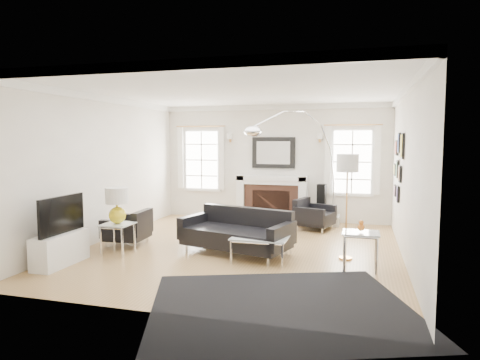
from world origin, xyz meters
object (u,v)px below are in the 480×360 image
(armchair_left, at_px, (130,229))
(armchair_right, at_px, (313,216))
(fireplace, at_px, (272,199))
(coffee_table, at_px, (262,237))
(gourd_lamp, at_px, (117,203))
(sofa, at_px, (238,233))
(arc_floor_lamp, at_px, (295,163))

(armchair_left, distance_m, armchair_right, 3.90)
(fireplace, relative_size, armchair_right, 1.73)
(coffee_table, distance_m, gourd_lamp, 2.53)
(armchair_left, distance_m, coffee_table, 2.61)
(armchair_left, xyz_separation_m, coffee_table, (2.60, -0.28, 0.07))
(armchair_right, bearing_deg, fireplace, 146.25)
(coffee_table, bearing_deg, fireplace, 98.81)
(armchair_left, height_order, coffee_table, armchair_left)
(fireplace, bearing_deg, sofa, -89.74)
(fireplace, bearing_deg, coffee_table, -81.19)
(sofa, relative_size, coffee_table, 2.31)
(coffee_table, bearing_deg, arc_floor_lamp, 86.10)
(armchair_left, xyz_separation_m, arc_floor_lamp, (2.77, 2.21, 1.15))
(gourd_lamp, xyz_separation_m, arc_floor_lamp, (2.61, 2.87, 0.57))
(armchair_right, distance_m, coffee_table, 2.65)
(armchair_left, xyz_separation_m, armchair_right, (3.14, 2.32, 0.01))
(armchair_left, bearing_deg, armchair_right, 36.46)
(sofa, bearing_deg, arc_floor_lamp, 73.13)
(fireplace, relative_size, sofa, 0.82)
(armchair_left, bearing_deg, fireplace, 55.39)
(sofa, relative_size, arc_floor_lamp, 0.77)
(coffee_table, xyz_separation_m, arc_floor_lamp, (0.17, 2.49, 1.09))
(arc_floor_lamp, bearing_deg, armchair_right, 16.38)
(arc_floor_lamp, bearing_deg, gourd_lamp, -132.33)
(fireplace, bearing_deg, gourd_lamp, -117.69)
(sofa, distance_m, arc_floor_lamp, 2.56)
(coffee_table, relative_size, arc_floor_lamp, 0.33)
(armchair_left, height_order, armchair_right, armchair_right)
(sofa, height_order, arc_floor_lamp, arc_floor_lamp)
(fireplace, height_order, sofa, fireplace)
(armchair_left, distance_m, arc_floor_lamp, 3.72)
(sofa, xyz_separation_m, gourd_lamp, (-1.94, -0.67, 0.55))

